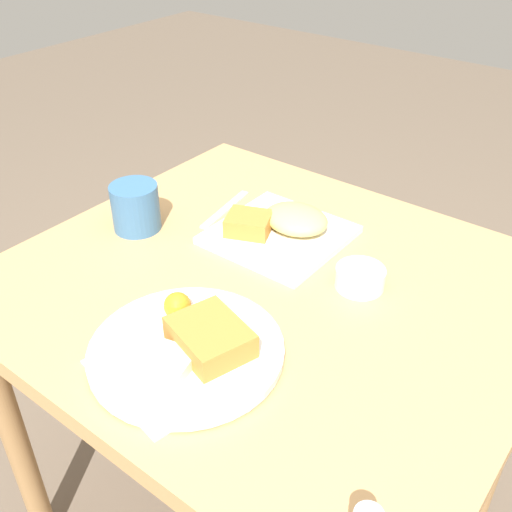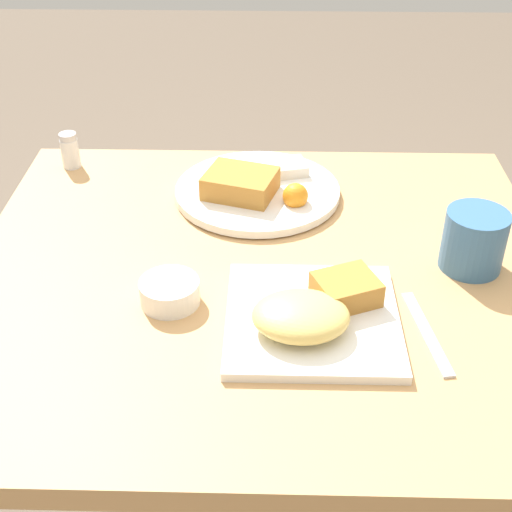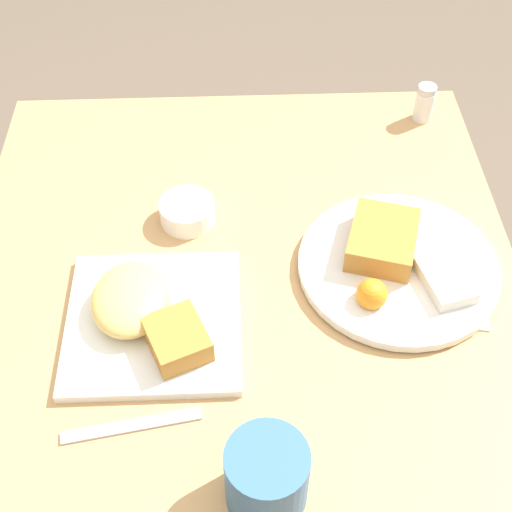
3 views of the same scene
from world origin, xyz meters
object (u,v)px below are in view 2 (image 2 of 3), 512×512
plate_square_near (313,314)px  salt_shaker (70,152)px  sauce_ramekin (170,291)px  butter_knife (427,333)px  coffee_mug (474,240)px  plate_oval_far (256,188)px

plate_square_near → salt_shaker: salt_shaker is taller
sauce_ramekin → salt_shaker: size_ratio=1.25×
butter_knife → coffee_mug: size_ratio=1.84×
plate_oval_far → coffee_mug: 0.39m
butter_knife → salt_shaker: bearing=42.0°
plate_square_near → salt_shaker: 0.64m
plate_oval_far → butter_knife: size_ratio=1.69×
plate_oval_far → sauce_ramekin: size_ratio=3.42×
sauce_ramekin → coffee_mug: (0.45, 0.10, 0.03)m
plate_oval_far → salt_shaker: size_ratio=4.27×
sauce_ramekin → plate_square_near: bearing=-13.4°
plate_oval_far → butter_knife: 0.44m
coffee_mug → plate_square_near: bearing=-148.9°
coffee_mug → sauce_ramekin: bearing=-167.3°
plate_square_near → sauce_ramekin: (-0.20, 0.05, -0.00)m
sauce_ramekin → butter_knife: size_ratio=0.49×
coffee_mug → butter_knife: bearing=-119.8°
sauce_ramekin → coffee_mug: size_ratio=0.91×
plate_square_near → coffee_mug: 0.29m
salt_shaker → coffee_mug: size_ratio=0.73×
plate_square_near → plate_oval_far: (-0.09, 0.35, -0.00)m
plate_oval_far → coffee_mug: bearing=-31.7°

